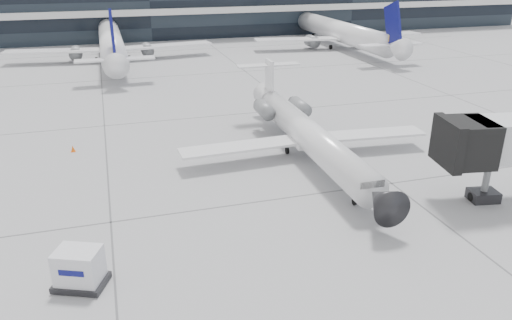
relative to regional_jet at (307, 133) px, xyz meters
name	(u,v)px	position (x,y,z in m)	size (l,w,h in m)	color
ground	(262,201)	(-5.95, -6.76, -2.07)	(220.00, 220.00, 0.00)	gray
terminal	(145,9)	(-5.95, 75.24, 2.93)	(170.00, 22.00, 10.00)	black
bg_jet_center	(113,59)	(-13.95, 48.24, -2.07)	(32.00, 40.00, 9.60)	white
bg_jet_right	(338,47)	(26.05, 48.24, -2.07)	(32.00, 40.00, 9.60)	white
regional_jet	(307,133)	(0.00, 0.00, 0.00)	(21.10, 26.26, 6.07)	silver
cargo_uld	(79,269)	(-17.57, -13.05, -1.05)	(3.02, 2.68, 2.03)	black
traffic_cone	(73,149)	(-18.65, 6.79, -1.81)	(0.42, 0.42, 0.56)	#F55D0C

